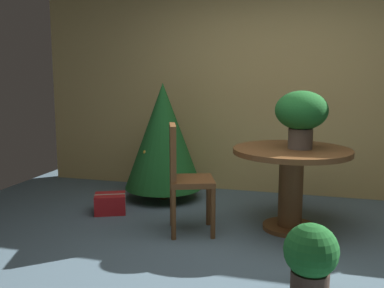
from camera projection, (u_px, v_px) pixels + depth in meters
ground_plane at (247, 266)px, 3.27m from camera, size 6.60×6.60×0.00m
back_wall_panel at (277, 86)px, 5.16m from camera, size 6.00×0.10×2.60m
round_dining_table at (291, 172)px, 3.97m from camera, size 1.07×1.07×0.77m
flower_vase at (301, 113)px, 3.88m from camera, size 0.47×0.47×0.52m
wooden_chair_left at (184, 173)px, 3.90m from camera, size 0.50×0.51×0.99m
holiday_tree at (163, 136)px, 4.95m from camera, size 0.89×0.89×1.34m
gift_box_red at (110, 203)px, 4.53m from camera, size 0.40×0.38×0.20m
potted_plant at (311, 257)px, 2.78m from camera, size 0.35×0.35×0.49m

